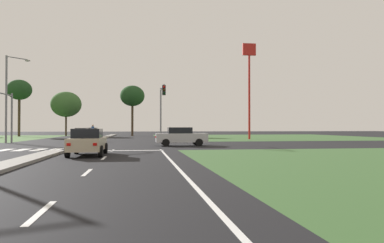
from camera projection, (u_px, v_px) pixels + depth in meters
name	position (u px, v px, depth m)	size (l,w,h in m)	color
ground_plane	(77.00, 146.00, 30.72)	(200.00, 200.00, 0.00)	black
grass_verge_far_right	(262.00, 137.00, 58.68)	(35.00, 35.00, 0.01)	#385B2D
median_island_far	(105.00, 137.00, 55.45)	(1.20, 36.00, 0.14)	gray
lane_dash_near	(41.00, 212.00, 6.73)	(0.14, 2.00, 0.01)	silver
lane_dash_second	(87.00, 172.00, 12.66)	(0.14, 2.00, 0.01)	silver
lane_dash_third	(104.00, 158.00, 18.60)	(0.14, 2.00, 0.01)	silver
lane_dash_fourth	(113.00, 150.00, 24.53)	(0.14, 2.00, 0.01)	silver
edge_line_right	(178.00, 168.00, 13.92)	(0.14, 24.00, 0.01)	silver
stop_bar_near	(117.00, 151.00, 24.35)	(6.40, 0.50, 0.01)	silver
crosswalk_bar_third	(4.00, 150.00, 24.98)	(0.70, 2.80, 0.01)	silver
crosswalk_bar_fourth	(22.00, 150.00, 25.15)	(0.70, 2.80, 0.01)	silver
crosswalk_bar_fifth	(39.00, 150.00, 25.31)	(0.70, 2.80, 0.01)	silver
crosswalk_bar_sixth	(55.00, 150.00, 25.48)	(0.70, 2.80, 0.01)	silver
crosswalk_bar_seventh	(72.00, 149.00, 25.65)	(0.70, 2.80, 0.01)	silver
car_grey_near	(82.00, 133.00, 47.90)	(1.95, 4.20, 1.50)	slate
car_teal_second	(92.00, 132.00, 58.03)	(1.95, 4.31, 1.51)	#19565B
car_silver_third	(181.00, 136.00, 30.84)	(4.46, 2.06, 1.60)	#B7B7BC
car_beige_fourth	(88.00, 142.00, 20.27)	(1.94, 4.31, 1.53)	#BCAD8E
traffic_signal_far_right	(162.00, 103.00, 36.47)	(0.32, 5.51, 5.89)	gray
traffic_signal_far_left	(6.00, 108.00, 34.49)	(0.32, 4.55, 5.07)	gray
street_lamp_third	(9.00, 94.00, 35.98)	(1.94, 1.78, 8.89)	gray
pedestrian_at_median	(93.00, 131.00, 40.53)	(0.34, 0.34, 1.79)	#232833
fastfood_pole_sign	(249.00, 70.00, 47.61)	(1.80, 0.40, 12.87)	red
treeline_second	(19.00, 90.00, 61.08)	(4.11, 4.11, 9.82)	#423323
treeline_third	(66.00, 104.00, 65.16)	(5.48, 5.48, 8.15)	#423323
treeline_fourth	(132.00, 96.00, 64.55)	(4.42, 4.42, 9.20)	#423323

